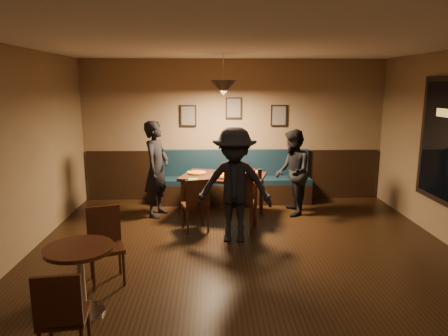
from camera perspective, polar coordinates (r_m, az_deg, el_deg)
name	(u,v)px	position (r m, az deg, el deg)	size (l,w,h in m)	color
floor	(248,274)	(5.27, 3.39, -14.43)	(7.00, 7.00, 0.00)	black
ceiling	(251,39)	(4.77, 3.80, 17.44)	(7.00, 7.00, 0.00)	silver
wall_back	(234,131)	(8.29, 1.33, 5.20)	(6.00, 6.00, 0.00)	#8C704F
wainscot	(233,175)	(8.40, 1.31, -0.94)	(5.88, 0.06, 1.00)	black
booth_bench	(234,178)	(8.14, 1.41, -1.34)	(3.00, 0.60, 1.00)	#0F232D
picture_left	(188,116)	(8.23, -4.97, 7.21)	(0.32, 0.04, 0.42)	black
picture_center	(234,108)	(8.22, 1.35, 8.30)	(0.32, 0.04, 0.42)	black
picture_right	(279,116)	(8.33, 7.59, 7.21)	(0.32, 0.04, 0.42)	black
pendant_lamp	(223,88)	(7.02, -0.09, 11.03)	(0.44, 0.44, 0.25)	black
dining_table	(223,196)	(7.28, -0.09, -3.89)	(1.40, 0.90, 0.75)	black
chair_near_left	(195,204)	(6.59, -4.01, -5.01)	(0.39, 0.39, 0.87)	black
chair_near_right	(240,201)	(6.53, 2.23, -4.57)	(0.44, 0.44, 1.00)	black
diner_left	(157,169)	(7.34, -9.30, -0.14)	(0.62, 0.41, 1.69)	black
diner_right	(293,173)	(7.43, 9.46, -0.63)	(0.75, 0.58, 1.53)	black
diner_front	(234,185)	(6.05, 1.45, -2.40)	(1.10, 0.63, 1.70)	black
pizza_a	(197,173)	(7.32, -3.76, -0.65)	(0.32, 0.32, 0.04)	gold
pizza_b	(223,176)	(7.05, -0.11, -1.05)	(0.39, 0.39, 0.04)	gold
pizza_c	(251,172)	(7.38, 3.80, -0.55)	(0.31, 0.31, 0.04)	orange
soda_glass	(260,174)	(6.93, 4.95, -0.81)	(0.08, 0.08, 0.16)	black
tabasco_bottle	(255,172)	(7.16, 4.26, -0.54)	(0.03, 0.03, 0.13)	#A01705
napkin_a	(191,172)	(7.46, -4.56, -0.54)	(0.15, 0.15, 0.01)	#217D2D
napkin_b	(193,179)	(6.89, -4.28, -1.54)	(0.16, 0.16, 0.01)	#1E7429
cutlery_set	(223,180)	(6.81, -0.12, -1.68)	(0.02, 0.18, 0.00)	#BCBCC1
cafe_table	(81,281)	(4.53, -19.15, -14.53)	(0.69, 0.69, 0.73)	black
cafe_chair_far	(106,247)	(5.09, -15.98, -10.41)	(0.39, 0.39, 0.89)	#311B0D
cafe_chair_near	(64,314)	(3.88, -21.27, -18.30)	(0.38, 0.38, 0.85)	black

